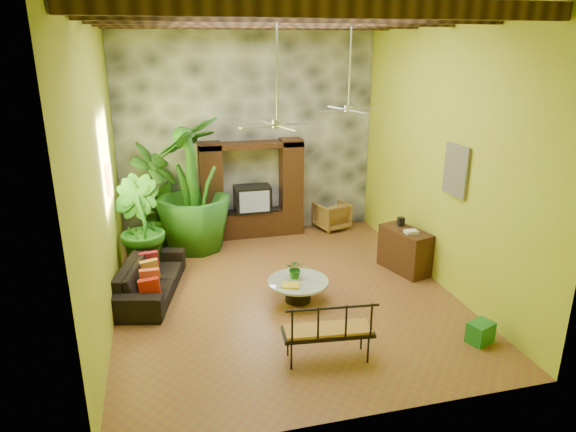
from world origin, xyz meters
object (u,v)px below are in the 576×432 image
object	(u,v)px
entertainment_center	(252,197)
wicker_armchair	(332,215)
tall_plant_a	(156,196)
side_console	(405,250)
sofa	(150,277)
ceiling_fan_back	(349,98)
ceiling_fan_front	(277,111)
green_bin	(480,332)
iron_bench	(330,329)
tall_plant_c	(193,185)
coffee_table	(298,288)
tall_plant_b	(139,226)

from	to	relation	value
entertainment_center	wicker_armchair	size ratio (longest dim) A/B	3.21
tall_plant_a	side_console	world-z (taller)	tall_plant_a
sofa	wicker_armchair	size ratio (longest dim) A/B	3.04
sofa	ceiling_fan_back	bearing A→B (deg)	-67.43
ceiling_fan_front	green_bin	xyz separation A→B (m)	(2.74, -1.97, -3.23)
wicker_armchair	iron_bench	bearing A→B (deg)	54.67
ceiling_fan_back	iron_bench	bearing A→B (deg)	-113.16
wicker_armchair	tall_plant_c	bearing A→B (deg)	-7.51
wicker_armchair	green_bin	bearing A→B (deg)	79.64
tall_plant_a	coffee_table	bearing A→B (deg)	-54.58
entertainment_center	tall_plant_b	xyz separation A→B (m)	(-2.56, -1.52, 0.02)
side_console	green_bin	distance (m)	2.75
tall_plant_a	ceiling_fan_back	bearing A→B (deg)	-24.82
sofa	side_console	size ratio (longest dim) A/B	2.07
iron_bench	ceiling_fan_back	bearing A→B (deg)	72.79
tall_plant_b	green_bin	size ratio (longest dim) A/B	5.13
tall_plant_a	tall_plant_c	xyz separation A→B (m)	(0.80, -0.36, 0.30)
tall_plant_c	tall_plant_b	bearing A→B (deg)	-139.67
green_bin	coffee_table	bearing A→B (deg)	139.94
entertainment_center	coffee_table	xyz separation A→B (m)	(0.16, -3.51, -0.71)
ceiling_fan_front	sofa	size ratio (longest dim) A/B	0.82
tall_plant_a	ceiling_fan_front	bearing A→B (deg)	-59.20
green_bin	ceiling_fan_front	bearing A→B (deg)	144.32
sofa	tall_plant_a	world-z (taller)	tall_plant_a
wicker_armchair	coffee_table	xyz separation A→B (m)	(-1.82, -3.48, -0.08)
tall_plant_a	iron_bench	distance (m)	5.77
tall_plant_c	ceiling_fan_front	bearing A→B (deg)	-68.15
ceiling_fan_back	side_console	size ratio (longest dim) A/B	1.69
entertainment_center	tall_plant_a	size ratio (longest dim) A/B	1.01
tall_plant_a	coffee_table	distance (m)	4.19
sofa	wicker_armchair	bearing A→B (deg)	-46.31
tall_plant_b	side_console	distance (m)	5.34
ceiling_fan_back	tall_plant_b	xyz separation A→B (m)	(-4.16, 0.42, -2.42)
tall_plant_b	coffee_table	distance (m)	3.45
ceiling_fan_front	tall_plant_a	bearing A→B (deg)	120.80
entertainment_center	sofa	world-z (taller)	entertainment_center
iron_bench	ceiling_fan_front	bearing A→B (deg)	105.14
tall_plant_a	coffee_table	size ratio (longest dim) A/B	2.18
entertainment_center	green_bin	world-z (taller)	entertainment_center
ceiling_fan_back	tall_plant_a	xyz separation A→B (m)	(-3.80, 1.76, -2.21)
ceiling_fan_front	iron_bench	bearing A→B (deg)	-80.82
green_bin	sofa	bearing A→B (deg)	149.35
ceiling_fan_front	wicker_armchair	distance (m)	5.15
sofa	iron_bench	distance (m)	3.80
sofa	tall_plant_b	distance (m)	1.26
wicker_armchair	iron_bench	size ratio (longest dim) A/B	0.55
ceiling_fan_front	ceiling_fan_back	distance (m)	2.41
entertainment_center	ceiling_fan_front	xyz separation A→B (m)	(-0.20, -3.54, 2.44)
entertainment_center	tall_plant_b	size ratio (longest dim) A/B	1.22
entertainment_center	iron_bench	xyz separation A→B (m)	(0.11, -5.43, -0.42)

